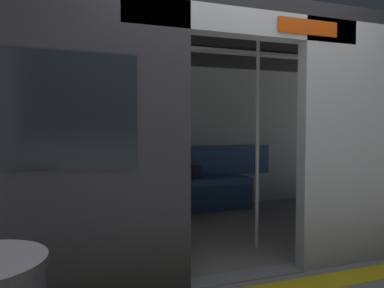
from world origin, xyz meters
TOP-DOWN VIEW (x-y plane):
  - ground_plane at (0.00, 0.00)m, footprint 60.00×60.00m
  - train_car at (0.07, -1.23)m, footprint 6.40×2.79m
  - bench_seat at (0.00, -2.28)m, footprint 2.49×0.44m
  - person_seated at (0.01, -2.23)m, footprint 0.55×0.71m
  - handbag at (-0.37, -2.34)m, footprint 0.26×0.15m
  - book at (0.31, -2.33)m, footprint 0.19×0.25m
  - grab_pole_door at (0.44, -0.45)m, footprint 0.04×0.04m
  - grab_pole_far at (-0.44, -0.60)m, footprint 0.04×0.04m

SIDE VIEW (x-z plane):
  - ground_plane at x=0.00m, z-range 0.00..0.00m
  - bench_seat at x=0.00m, z-range 0.12..0.59m
  - book at x=0.31m, z-range 0.46..0.49m
  - handbag at x=-0.37m, z-range 0.46..0.63m
  - person_seated at x=0.01m, z-range 0.09..1.28m
  - grab_pole_door at x=0.44m, z-range 0.00..2.09m
  - grab_pole_far at x=-0.44m, z-range 0.00..2.09m
  - train_car at x=0.07m, z-range 0.37..2.60m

